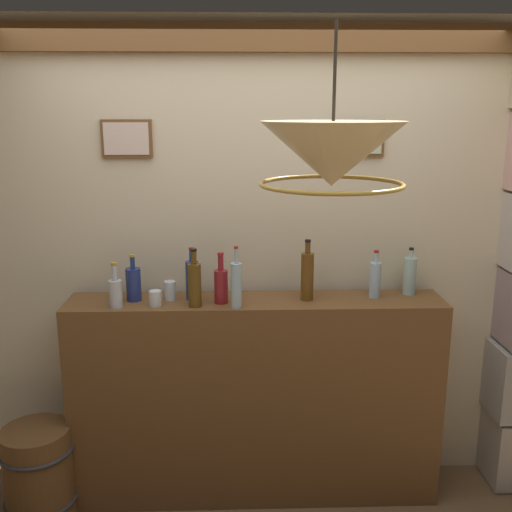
{
  "coord_description": "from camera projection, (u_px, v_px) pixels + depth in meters",
  "views": [
    {
      "loc": [
        -0.09,
        -2.11,
        2.12
      ],
      "look_at": [
        0.0,
        0.81,
        1.39
      ],
      "focal_mm": 41.71,
      "sensor_mm": 36.0,
      "label": 1
    }
  ],
  "objects": [
    {
      "name": "wooden_barrel",
      "position": [
        39.0,
        474.0,
        3.11
      ],
      "size": [
        0.38,
        0.38,
        0.52
      ],
      "color": "brown",
      "rests_on": "ground"
    },
    {
      "name": "liquor_bottle_port",
      "position": [
        236.0,
        284.0,
        2.97
      ],
      "size": [
        0.05,
        0.05,
        0.32
      ],
      "color": "#A1C1CC",
      "rests_on": "bar_shelf_unit"
    },
    {
      "name": "liquor_bottle_sherry",
      "position": [
        307.0,
        275.0,
        3.09
      ],
      "size": [
        0.07,
        0.07,
        0.32
      ],
      "color": "brown",
      "rests_on": "bar_shelf_unit"
    },
    {
      "name": "liquor_bottle_amaro",
      "position": [
        134.0,
        284.0,
        3.09
      ],
      "size": [
        0.08,
        0.08,
        0.25
      ],
      "color": "navy",
      "rests_on": "bar_shelf_unit"
    },
    {
      "name": "liquor_bottle_whiskey",
      "position": [
        192.0,
        279.0,
        3.1
      ],
      "size": [
        0.07,
        0.07,
        0.28
      ],
      "color": "navy",
      "rests_on": "bar_shelf_unit"
    },
    {
      "name": "liquor_bottle_rye",
      "position": [
        221.0,
        285.0,
        3.05
      ],
      "size": [
        0.07,
        0.07,
        0.27
      ],
      "color": "maroon",
      "rests_on": "bar_shelf_unit"
    },
    {
      "name": "glass_tumbler_highball",
      "position": [
        155.0,
        298.0,
        3.02
      ],
      "size": [
        0.07,
        0.07,
        0.08
      ],
      "color": "silver",
      "rests_on": "bar_shelf_unit"
    },
    {
      "name": "liquor_bottle_vermouth",
      "position": [
        375.0,
        279.0,
        3.14
      ],
      "size": [
        0.06,
        0.06,
        0.26
      ],
      "color": "#A6C6DB",
      "rests_on": "bar_shelf_unit"
    },
    {
      "name": "liquor_bottle_mezcal",
      "position": [
        116.0,
        292.0,
        2.98
      ],
      "size": [
        0.07,
        0.07,
        0.23
      ],
      "color": "silver",
      "rests_on": "bar_shelf_unit"
    },
    {
      "name": "bar_shelf_unit",
      "position": [
        256.0,
        399.0,
        3.26
      ],
      "size": [
        1.98,
        0.33,
        1.14
      ],
      "primitive_type": "cube",
      "color": "brown",
      "rests_on": "ground"
    },
    {
      "name": "liquor_bottle_brandy",
      "position": [
        410.0,
        275.0,
        3.19
      ],
      "size": [
        0.07,
        0.07,
        0.26
      ],
      "color": "#A4C5C1",
      "rests_on": "bar_shelf_unit"
    },
    {
      "name": "pendant_lamp",
      "position": [
        332.0,
        156.0,
        2.12
      ],
      "size": [
        0.52,
        0.52,
        0.57
      ],
      "color": "beige"
    },
    {
      "name": "glass_tumbler_rocks",
      "position": [
        170.0,
        290.0,
        3.11
      ],
      "size": [
        0.06,
        0.06,
        0.1
      ],
      "color": "silver",
      "rests_on": "bar_shelf_unit"
    },
    {
      "name": "liquor_bottle_tequila",
      "position": [
        195.0,
        284.0,
        2.99
      ],
      "size": [
        0.07,
        0.07,
        0.3
      ],
      "color": "#593C12",
      "rests_on": "bar_shelf_unit"
    },
    {
      "name": "panelled_rear_partition",
      "position": [
        254.0,
        247.0,
        3.3
      ],
      "size": [
        3.02,
        0.15,
        2.59
      ],
      "color": "beige",
      "rests_on": "ground"
    }
  ]
}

